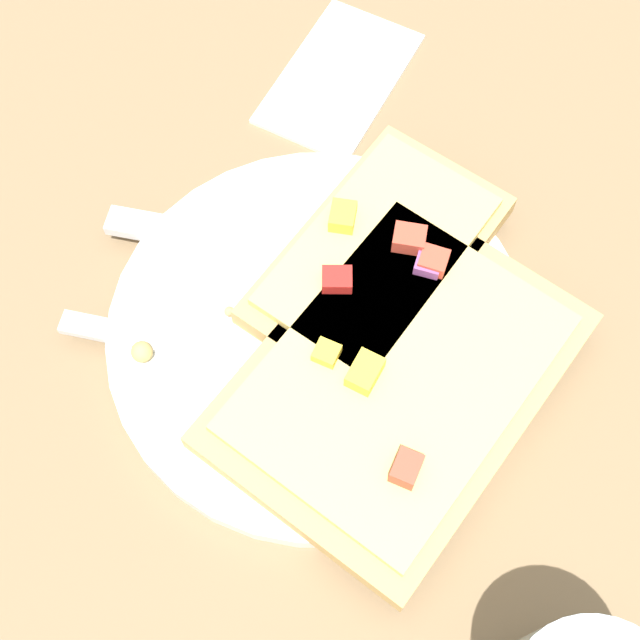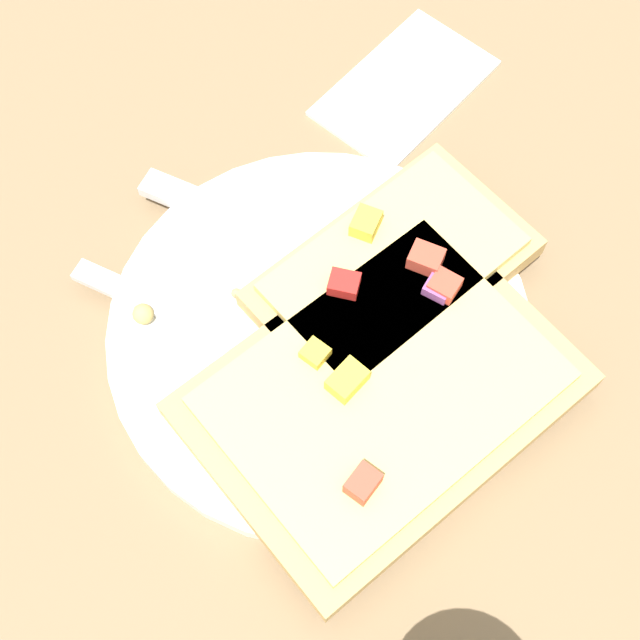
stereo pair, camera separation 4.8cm
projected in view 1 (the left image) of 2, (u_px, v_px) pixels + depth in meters
name	position (u px, v px, depth m)	size (l,w,h in m)	color
ground_plane	(320.00, 337.00, 0.50)	(4.00, 4.00, 0.00)	#7F6647
plate	(320.00, 332.00, 0.50)	(0.24, 0.24, 0.01)	white
fork	(271.00, 364.00, 0.48)	(0.07, 0.21, 0.01)	silver
knife	(247.00, 245.00, 0.51)	(0.07, 0.19, 0.01)	silver
pizza_slice_main	(398.00, 378.00, 0.47)	(0.21, 0.17, 0.03)	tan
pizza_slice_corner	(378.00, 257.00, 0.50)	(0.16, 0.11, 0.03)	tan
crumb_scatter	(252.00, 339.00, 0.48)	(0.11, 0.14, 0.01)	tan
napkin	(339.00, 77.00, 0.58)	(0.12, 0.07, 0.01)	white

